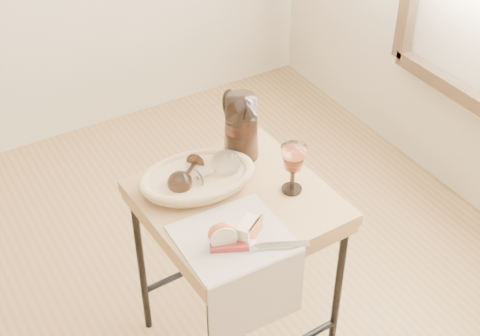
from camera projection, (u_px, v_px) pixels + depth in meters
side_table at (237, 276)px, 2.17m from camera, size 0.53×0.53×0.65m
tea_towel at (233, 238)px, 1.83m from camera, size 0.29×0.27×0.01m
bread_basket at (197, 180)px, 1.99m from camera, size 0.33×0.26×0.05m
goblet_lying_a at (187, 174)px, 1.97m from camera, size 0.14×0.13×0.07m
goblet_lying_b at (214, 170)px, 1.98m from camera, size 0.15×0.11×0.09m
pitcher at (241, 127)px, 2.06m from camera, size 0.17×0.24×0.25m
wine_goblet at (293, 169)px, 1.94m from camera, size 0.08×0.08×0.15m
apple_half at (222, 233)px, 1.79m from camera, size 0.09×0.06×0.07m
apple_wedge at (248, 230)px, 1.81m from camera, size 0.08×0.07×0.05m
table_knife at (256, 245)px, 1.79m from camera, size 0.24×0.14×0.02m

